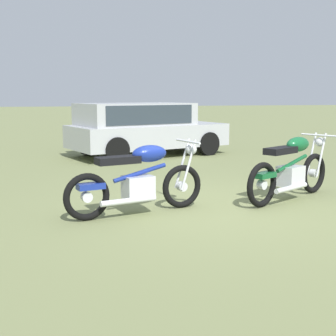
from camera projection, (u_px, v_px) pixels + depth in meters
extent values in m
plane|color=olive|center=(222.00, 209.00, 6.79)|extent=(120.00, 120.00, 0.00)
torus|color=black|center=(182.00, 186.00, 6.81)|extent=(0.64, 0.27, 0.64)
torus|color=black|center=(87.00, 197.00, 6.11)|extent=(0.64, 0.27, 0.64)
cylinder|color=silver|center=(182.00, 186.00, 6.81)|extent=(0.16, 0.14, 0.14)
cylinder|color=silver|center=(87.00, 197.00, 6.11)|extent=(0.16, 0.14, 0.14)
cylinder|color=silver|center=(182.00, 163.00, 6.87)|extent=(0.27, 0.11, 0.73)
cylinder|color=silver|center=(189.00, 165.00, 6.71)|extent=(0.27, 0.11, 0.73)
cube|color=silver|center=(138.00, 187.00, 6.46)|extent=(0.47, 0.40, 0.32)
cylinder|color=navy|center=(140.00, 173.00, 6.44)|extent=(0.79, 0.28, 0.23)
ellipsoid|color=navy|center=(149.00, 154.00, 6.47)|extent=(0.57, 0.40, 0.24)
cube|color=black|center=(118.00, 160.00, 6.25)|extent=(0.64, 0.40, 0.10)
cube|color=navy|center=(91.00, 186.00, 6.11)|extent=(0.40, 0.27, 0.08)
cylinder|color=silver|center=(188.00, 141.00, 6.76)|extent=(0.21, 0.62, 0.03)
sphere|color=silver|center=(191.00, 149.00, 6.80)|extent=(0.20, 0.20, 0.16)
cylinder|color=silver|center=(129.00, 201.00, 6.24)|extent=(0.79, 0.30, 0.08)
torus|color=black|center=(314.00, 173.00, 7.84)|extent=(0.63, 0.42, 0.68)
torus|color=black|center=(262.00, 185.00, 6.84)|extent=(0.63, 0.42, 0.68)
cylinder|color=silver|center=(314.00, 173.00, 7.84)|extent=(0.17, 0.16, 0.14)
cylinder|color=silver|center=(262.00, 185.00, 6.84)|extent=(0.17, 0.16, 0.14)
cylinder|color=silver|center=(312.00, 154.00, 7.89)|extent=(0.25, 0.16, 0.72)
cylinder|color=silver|center=(321.00, 155.00, 7.76)|extent=(0.25, 0.16, 0.72)
cube|color=silver|center=(290.00, 176.00, 7.35)|extent=(0.50, 0.46, 0.32)
cylinder|color=#14592D|center=(292.00, 163.00, 7.34)|extent=(0.73, 0.46, 0.23)
ellipsoid|color=#14592D|center=(298.00, 144.00, 7.39)|extent=(0.58, 0.49, 0.24)
cube|color=black|center=(281.00, 150.00, 7.08)|extent=(0.64, 0.51, 0.10)
cube|color=#14592D|center=(265.00, 175.00, 6.86)|extent=(0.40, 0.34, 0.08)
cylinder|color=silver|center=(319.00, 135.00, 7.80)|extent=(0.35, 0.57, 0.03)
sphere|color=silver|center=(320.00, 142.00, 7.86)|extent=(0.22, 0.22, 0.16)
cylinder|color=silver|center=(291.00, 188.00, 7.10)|extent=(0.73, 0.47, 0.08)
cube|color=#B2B5BA|center=(148.00, 135.00, 12.68)|extent=(4.58, 3.16, 0.60)
cube|color=#B2B5BA|center=(135.00, 114.00, 12.38)|extent=(3.33, 2.56, 0.60)
cube|color=#2D3842|center=(135.00, 114.00, 12.37)|extent=(2.93, 2.45, 0.48)
cylinder|color=black|center=(174.00, 139.00, 14.18)|extent=(0.68, 0.42, 0.64)
cylinder|color=black|center=(208.00, 144.00, 12.74)|extent=(0.68, 0.42, 0.64)
cylinder|color=black|center=(88.00, 144.00, 12.70)|extent=(0.68, 0.42, 0.64)
cylinder|color=black|center=(116.00, 150.00, 11.26)|extent=(0.68, 0.42, 0.64)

